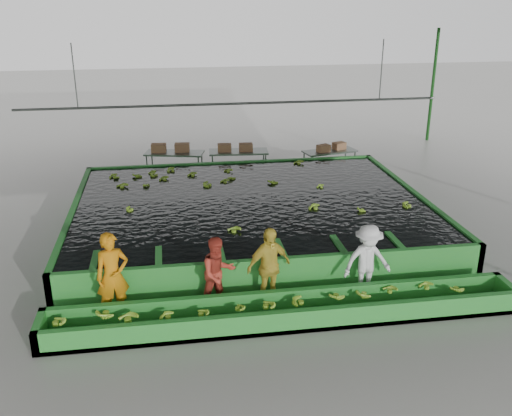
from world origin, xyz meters
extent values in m
plane|color=gray|center=(0.00, 0.00, 0.00)|extent=(80.00, 80.00, 0.00)
cube|color=gray|center=(0.00, 0.00, 5.00)|extent=(20.00, 22.00, 0.04)
cube|color=black|center=(0.00, 1.50, 0.85)|extent=(9.70, 7.70, 0.00)
cylinder|color=#59605B|center=(0.00, 5.00, 3.00)|extent=(0.08, 0.08, 14.00)
cylinder|color=#59605B|center=(-5.00, 5.00, 4.00)|extent=(0.04, 0.04, 2.00)
cylinder|color=#59605B|center=(5.00, 5.00, 4.00)|extent=(0.04, 0.04, 2.00)
imported|color=#C7740C|center=(-3.54, -2.80, 0.94)|extent=(0.79, 0.63, 1.89)
imported|color=#AD3425|center=(-1.35, -2.80, 0.82)|extent=(0.97, 0.86, 1.65)
imported|color=gold|center=(-0.25, -2.80, 0.90)|extent=(1.14, 0.78, 1.79)
imported|color=silver|center=(1.98, -2.80, 0.86)|extent=(1.16, 0.73, 1.71)
camera|label=1|loc=(-2.26, -13.67, 6.44)|focal=40.00mm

